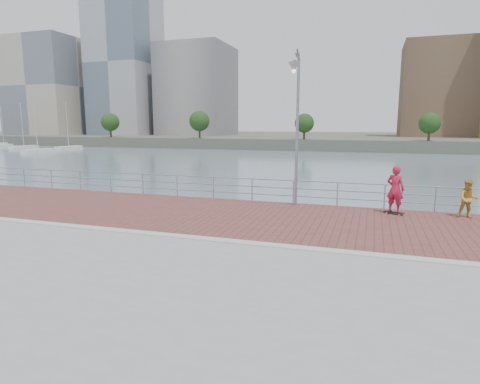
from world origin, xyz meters
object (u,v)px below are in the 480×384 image
(guardrail, at_px, (272,188))
(skateboarder, at_px, (395,189))
(bystander, at_px, (468,199))
(street_lamp, at_px, (296,102))

(guardrail, bearing_deg, skateboarder, -11.09)
(skateboarder, xyz_separation_m, bystander, (2.76, 0.21, -0.29))
(bystander, bearing_deg, skateboarder, -173.03)
(guardrail, height_order, street_lamp, street_lamp)
(street_lamp, xyz_separation_m, skateboarder, (4.26, -0.09, -3.62))
(street_lamp, relative_size, bystander, 4.31)
(street_lamp, relative_size, skateboarder, 3.39)
(guardrail, distance_m, bystander, 8.30)
(street_lamp, height_order, bystander, street_lamp)
(guardrail, relative_size, street_lamp, 5.90)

